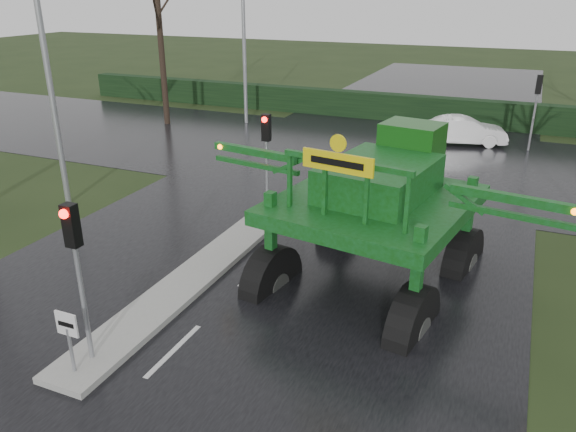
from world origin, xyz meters
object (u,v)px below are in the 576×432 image
at_px(keep_left_sign, 68,333).
at_px(traffic_signal_far, 537,96).
at_px(traffic_signal_mid, 266,143).
at_px(street_light_left_near, 48,28).
at_px(crop_sprayer, 276,190).
at_px(street_light_left_far, 248,12).
at_px(white_sedan, 462,144).
at_px(traffic_signal_near, 75,250).

relative_size(keep_left_sign, traffic_signal_far, 0.38).
relative_size(traffic_signal_mid, street_light_left_near, 0.35).
relative_size(traffic_signal_far, crop_sprayer, 0.37).
xyz_separation_m(street_light_left_far, white_sedan, (11.65, -0.05, -5.99)).
height_order(street_light_left_near, crop_sprayer, street_light_left_near).
bearing_deg(white_sedan, traffic_signal_mid, 144.65).
bearing_deg(white_sedan, keep_left_sign, 153.05).
bearing_deg(street_light_left_far, keep_left_sign, -72.22).
bearing_deg(traffic_signal_mid, traffic_signal_near, -90.00).
xyz_separation_m(keep_left_sign, street_light_left_near, (-6.89, 7.50, 4.93)).
distance_m(street_light_left_near, street_light_left_far, 14.00).
distance_m(keep_left_sign, traffic_signal_mid, 9.12).
bearing_deg(crop_sprayer, traffic_signal_near, -103.98).
height_order(keep_left_sign, traffic_signal_mid, traffic_signal_mid).
distance_m(street_light_left_far, crop_sprayer, 18.91).
bearing_deg(street_light_left_near, crop_sprayer, -14.42).
height_order(traffic_signal_far, street_light_left_far, street_light_left_far).
height_order(traffic_signal_mid, white_sedan, traffic_signal_mid).
distance_m(traffic_signal_far, crop_sprayer, 17.29).
xyz_separation_m(keep_left_sign, street_light_left_far, (-6.89, 21.50, 4.93)).
distance_m(traffic_signal_near, white_sedan, 21.64).
bearing_deg(street_light_left_near, traffic_signal_far, 43.63).
distance_m(traffic_signal_mid, traffic_signal_far, 14.75).
xyz_separation_m(traffic_signal_mid, white_sedan, (4.76, 12.46, -2.59)).
bearing_deg(traffic_signal_mid, traffic_signal_far, 58.07).
bearing_deg(traffic_signal_far, street_light_left_near, 43.63).
distance_m(traffic_signal_far, street_light_left_far, 15.08).
xyz_separation_m(street_light_left_near, street_light_left_far, (0.00, 14.00, 0.00)).
relative_size(traffic_signal_mid, traffic_signal_far, 1.00).
xyz_separation_m(traffic_signal_near, white_sedan, (4.76, 20.96, -2.59)).
distance_m(traffic_signal_mid, crop_sprayer, 4.31).
bearing_deg(white_sedan, crop_sprayer, 156.08).
bearing_deg(keep_left_sign, street_light_left_far, 107.78).
relative_size(keep_left_sign, traffic_signal_mid, 0.38).
distance_m(traffic_signal_near, traffic_signal_far, 22.42).
bearing_deg(traffic_signal_mid, crop_sprayer, -61.63).
relative_size(street_light_left_far, white_sedan, 2.46).
xyz_separation_m(keep_left_sign, traffic_signal_near, (0.00, 0.49, 1.53)).
bearing_deg(keep_left_sign, crop_sprayer, 68.53).
bearing_deg(traffic_signal_far, crop_sprayer, 70.57).
bearing_deg(traffic_signal_mid, keep_left_sign, -90.00).
height_order(traffic_signal_mid, street_light_left_near, street_light_left_near).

